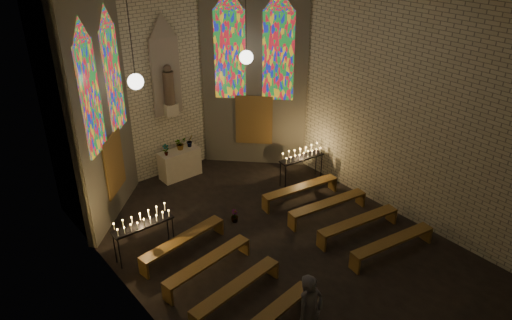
# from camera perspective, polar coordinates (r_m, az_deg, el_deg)

# --- Properties ---
(floor) EXTENTS (12.00, 12.00, 0.00)m
(floor) POSITION_cam_1_polar(r_m,az_deg,el_deg) (13.93, 3.25, -10.43)
(floor) COLOR black
(floor) RESTS_ON ground
(room) EXTENTS (8.22, 12.43, 7.00)m
(room) POSITION_cam_1_polar(r_m,az_deg,el_deg) (14.50, -5.32, 7.87)
(room) COLOR beige
(room) RESTS_ON ground
(altar) EXTENTS (1.40, 0.60, 1.00)m
(altar) POSITION_cam_1_polar(r_m,az_deg,el_deg) (17.42, -8.69, -0.39)
(altar) COLOR beige
(altar) RESTS_ON ground
(flower_vase_left) EXTENTS (0.25, 0.20, 0.42)m
(flower_vase_left) POSITION_cam_1_polar(r_m,az_deg,el_deg) (16.84, -10.28, 1.15)
(flower_vase_left) COLOR #4C723F
(flower_vase_left) RESTS_ON altar
(flower_vase_center) EXTENTS (0.44, 0.40, 0.43)m
(flower_vase_center) POSITION_cam_1_polar(r_m,az_deg,el_deg) (17.19, -8.66, 1.89)
(flower_vase_center) COLOR #4C723F
(flower_vase_center) RESTS_ON altar
(flower_vase_right) EXTENTS (0.26, 0.22, 0.42)m
(flower_vase_right) POSITION_cam_1_polar(r_m,az_deg,el_deg) (17.34, -7.57, 2.18)
(flower_vase_right) COLOR #4C723F
(flower_vase_right) RESTS_ON altar
(aisle_flower_pot) EXTENTS (0.29, 0.29, 0.40)m
(aisle_flower_pot) POSITION_cam_1_polar(r_m,az_deg,el_deg) (14.99, -2.46, -6.40)
(aisle_flower_pot) COLOR #4C723F
(aisle_flower_pot) RESTS_ON ground
(votive_stand_left) EXTENTS (1.68, 0.42, 1.23)m
(votive_stand_left) POSITION_cam_1_polar(r_m,az_deg,el_deg) (13.55, -12.85, -6.92)
(votive_stand_left) COLOR black
(votive_stand_left) RESTS_ON ground
(votive_stand_right) EXTENTS (1.64, 0.57, 1.18)m
(votive_stand_right) POSITION_cam_1_polar(r_m,az_deg,el_deg) (16.71, 5.26, 0.53)
(votive_stand_right) COLOR black
(votive_stand_right) RESTS_ON ground
(pew_left_0) EXTENTS (2.69, 0.75, 0.51)m
(pew_left_0) POSITION_cam_1_polar(r_m,az_deg,el_deg) (13.76, -8.35, -9.09)
(pew_left_0) COLOR brown
(pew_left_0) RESTS_ON ground
(pew_right_0) EXTENTS (2.69, 0.75, 0.51)m
(pew_right_0) POSITION_cam_1_polar(r_m,az_deg,el_deg) (15.95, 5.12, -3.30)
(pew_right_0) COLOR brown
(pew_right_0) RESTS_ON ground
(pew_left_1) EXTENTS (2.69, 0.75, 0.51)m
(pew_left_1) POSITION_cam_1_polar(r_m,az_deg,el_deg) (12.94, -5.53, -11.62)
(pew_left_1) COLOR brown
(pew_left_1) RESTS_ON ground
(pew_right_1) EXTENTS (2.69, 0.75, 0.51)m
(pew_right_1) POSITION_cam_1_polar(r_m,az_deg,el_deg) (15.25, 8.22, -5.08)
(pew_right_1) COLOR brown
(pew_right_1) RESTS_ON ground
(pew_left_2) EXTENTS (2.69, 0.75, 0.51)m
(pew_left_2) POSITION_cam_1_polar(r_m,az_deg,el_deg) (12.18, -2.29, -14.44)
(pew_left_2) COLOR brown
(pew_left_2) RESTS_ON ground
(pew_right_2) EXTENTS (2.69, 0.75, 0.51)m
(pew_right_2) POSITION_cam_1_polar(r_m,az_deg,el_deg) (14.61, 11.63, -7.01)
(pew_right_2) COLOR brown
(pew_right_2) RESTS_ON ground
(pew_left_3) EXTENTS (2.69, 0.75, 0.51)m
(pew_left_3) POSITION_cam_1_polar(r_m,az_deg,el_deg) (11.50, 1.47, -17.57)
(pew_left_3) COLOR brown
(pew_left_3) RESTS_ON ground
(pew_right_3) EXTENTS (2.69, 0.75, 0.51)m
(pew_right_3) POSITION_cam_1_polar(r_m,az_deg,el_deg) (14.04, 15.36, -9.07)
(pew_right_3) COLOR brown
(pew_right_3) RESTS_ON ground
(visitor) EXTENTS (0.71, 0.49, 1.90)m
(visitor) POSITION_cam_1_polar(r_m,az_deg,el_deg) (10.88, 6.16, -17.06)
(visitor) COLOR #484851
(visitor) RESTS_ON ground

